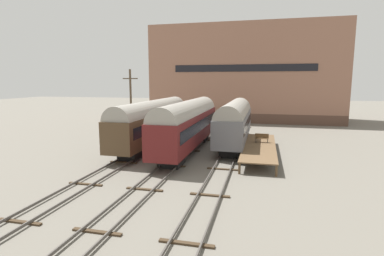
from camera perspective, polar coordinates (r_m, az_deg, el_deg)
ground_plane at (r=29.17m, az=-2.22°, el=-5.68°), size 200.00×200.00×0.00m
track_left at (r=30.64m, az=-10.40°, el=-4.84°), size 2.60×60.00×0.26m
track_middle at (r=29.14m, az=-2.22°, el=-5.41°), size 2.60×60.00×0.26m
track_right at (r=28.28m, az=6.66°, el=-5.91°), size 2.60×60.00×0.26m
train_car_brown at (r=34.27m, az=-7.46°, el=1.53°), size 2.86×18.22×5.23m
train_car_grey at (r=34.45m, az=8.13°, el=1.42°), size 2.98×15.06×5.14m
train_car_maroon at (r=31.41m, az=-0.78°, el=1.07°), size 2.91×17.74×5.36m
station_platform at (r=30.52m, az=12.70°, el=-3.44°), size 3.14×13.38×1.01m
bench at (r=32.16m, az=13.15°, el=-1.81°), size 1.40×0.40×0.91m
person_worker at (r=28.68m, az=-7.95°, el=-4.01°), size 0.32×0.32×1.63m
utility_pole at (r=35.34m, az=-11.54°, el=4.11°), size 1.80×0.24×8.70m
warehouse_building at (r=59.53m, az=10.08°, el=10.09°), size 34.65×12.63×17.51m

